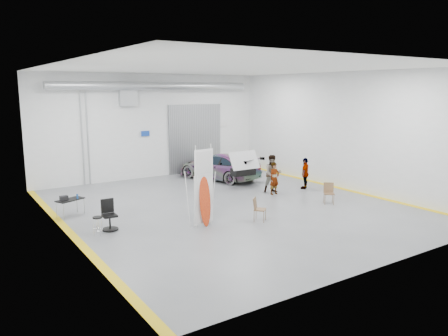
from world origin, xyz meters
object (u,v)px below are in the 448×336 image
sedan_car (219,166)px  person_c (305,173)px  folding_chair_near (260,214)px  surfboard_display (204,194)px  person_a (274,178)px  person_b (273,174)px  folding_chair_far (329,197)px  work_table (68,199)px  shop_stool (98,226)px  office_chair (109,217)px

sedan_car → person_c: size_ratio=3.11×
folding_chair_near → sedan_car: bearing=27.5°
person_c → surfboard_display: bearing=-14.8°
sedan_car → surfboard_display: size_ratio=1.63×
person_a → person_b: 0.46m
folding_chair_far → person_b: bearing=140.9°
folding_chair_near → work_table: 7.79m
person_a → folding_chair_far: person_a is taller
person_b → folding_chair_near: (-3.55, -3.51, -0.66)m
folding_chair_near → surfboard_display: bearing=122.7°
person_a → shop_stool: size_ratio=2.32×
person_b → folding_chair_far: 3.28m
folding_chair_far → work_table: (-10.31, 4.49, 0.40)m
shop_stool → office_chair: office_chair is taller
person_c → folding_chair_near: size_ratio=1.75×
surfboard_display → shop_stool: bearing=154.8°
person_c → work_table: size_ratio=1.33×
work_table → person_b: bearing=-7.9°
person_b → person_c: bearing=9.1°
folding_chair_far → shop_stool: 10.18m
folding_chair_near → work_table: (-6.08, 4.86, 0.40)m
surfboard_display → folding_chair_near: bearing=-24.6°
folding_chair_near → shop_stool: 6.12m
person_c → folding_chair_far: (-1.24, -2.84, -0.52)m
sedan_car → shop_stool: size_ratio=7.38×
shop_stool → person_c: bearing=7.1°
folding_chair_near → folding_chair_far: (4.23, 0.37, 0.00)m
person_b → work_table: 9.73m
sedan_car → folding_chair_near: sedan_car is taller
shop_stool → person_a: bearing=8.3°
shop_stool → work_table: bearing=94.3°
folding_chair_near → person_b: bearing=4.0°
work_table → office_chair: bearing=-73.6°
person_c → folding_chair_near: (-5.47, -3.21, -0.52)m
surfboard_display → folding_chair_near: 2.46m
person_a → folding_chair_far: (0.89, -2.77, -0.51)m
surfboard_display → folding_chair_far: size_ratio=3.31×
surfboard_display → shop_stool: 3.96m
folding_chair_far → work_table: 11.25m
person_b → shop_stool: person_b is taller
person_b → work_table: person_b is taller
person_a → folding_chair_far: bearing=-77.8°
sedan_car → office_chair: 10.06m
person_a → folding_chair_near: bearing=-142.4°
office_chair → person_b: bearing=10.7°
person_b → folding_chair_far: person_b is taller
person_c → surfboard_display: size_ratio=0.52×
folding_chair_near → folding_chair_far: bearing=-35.7°
folding_chair_near → shop_stool: bearing=122.3°
sedan_car → work_table: bearing=-1.3°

